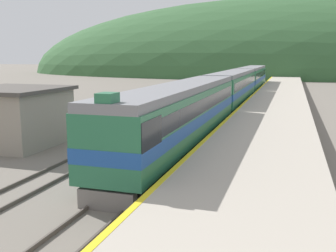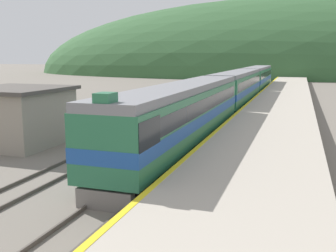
# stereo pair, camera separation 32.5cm
# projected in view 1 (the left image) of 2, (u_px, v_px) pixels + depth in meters

# --- Properties ---
(track_main) EXTENTS (1.52, 180.00, 0.16)m
(track_main) POSITION_uv_depth(u_px,v_px,m) (249.00, 92.00, 61.78)
(track_main) COLOR #4C443D
(track_main) RESTS_ON ground
(track_siding) EXTENTS (1.52, 180.00, 0.16)m
(track_siding) POSITION_uv_depth(u_px,v_px,m) (222.00, 92.00, 63.09)
(track_siding) COLOR #4C443D
(track_siding) RESTS_ON ground
(platform) EXTENTS (6.23, 140.00, 1.08)m
(platform) POSITION_uv_depth(u_px,v_px,m) (276.00, 106.00, 41.48)
(platform) COLOR #ADA393
(platform) RESTS_ON ground
(distant_hills) EXTENTS (167.95, 75.58, 46.82)m
(distant_hills) POSITION_uv_depth(u_px,v_px,m) (272.00, 74.00, 125.78)
(distant_hills) COLOR #335B33
(distant_hills) RESTS_ON ground
(station_shed) EXTENTS (6.03, 6.17, 3.70)m
(station_shed) POSITION_uv_depth(u_px,v_px,m) (14.00, 116.00, 25.28)
(station_shed) COLOR gray
(station_shed) RESTS_ON ground
(express_train_lead_car) EXTENTS (2.95, 21.27, 4.37)m
(express_train_lead_car) POSITION_uv_depth(u_px,v_px,m) (181.00, 114.00, 23.86)
(express_train_lead_car) COLOR black
(express_train_lead_car) RESTS_ON ground
(carriage_second) EXTENTS (2.94, 20.47, 4.01)m
(carriage_second) POSITION_uv_depth(u_px,v_px,m) (233.00, 87.00, 44.50)
(carriage_second) COLOR black
(carriage_second) RESTS_ON ground
(carriage_third) EXTENTS (2.94, 20.47, 4.01)m
(carriage_third) POSITION_uv_depth(u_px,v_px,m) (252.00, 78.00, 64.54)
(carriage_third) COLOR black
(carriage_third) RESTS_ON ground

